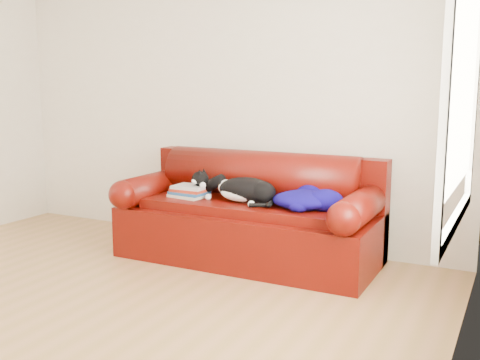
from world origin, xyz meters
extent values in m
plane|color=olive|center=(0.00, 0.00, 0.00)|extent=(4.50, 4.50, 0.00)
cube|color=beige|center=(0.00, 2.00, 1.30)|extent=(4.50, 0.02, 2.60)
cube|color=beige|center=(2.25, 0.00, 1.30)|extent=(0.02, 4.00, 2.60)
cube|color=white|center=(2.23, 0.30, 1.50)|extent=(0.01, 1.10, 1.30)
cube|color=white|center=(2.23, 0.30, 1.50)|extent=(0.03, 1.30, 1.50)
cube|color=#3B0C02|center=(0.53, 1.50, 0.21)|extent=(2.10, 0.90, 0.42)
cube|color=#3B0C02|center=(0.53, 1.45, 0.45)|extent=(1.66, 0.62, 0.10)
cylinder|color=black|center=(-0.40, 1.17, 0.03)|extent=(0.06, 0.06, 0.05)
cylinder|color=black|center=(1.46, 1.17, 0.03)|extent=(0.06, 0.06, 0.05)
cylinder|color=black|center=(-0.40, 1.83, 0.03)|extent=(0.06, 0.06, 0.05)
cylinder|color=black|center=(1.46, 1.83, 0.03)|extent=(0.06, 0.06, 0.05)
cube|color=#3B0C02|center=(0.53, 1.86, 0.42)|extent=(2.10, 0.18, 0.85)
cylinder|color=#3B0C02|center=(0.53, 1.75, 0.68)|extent=(1.70, 0.40, 0.40)
cylinder|color=#3B0C02|center=(-0.40, 1.50, 0.54)|extent=(0.24, 0.88, 0.24)
sphere|color=#3B0C02|center=(-0.40, 1.06, 0.54)|extent=(0.24, 0.24, 0.24)
cylinder|color=#3B0C02|center=(1.46, 1.50, 0.54)|extent=(0.24, 0.88, 0.24)
sphere|color=#3B0C02|center=(1.46, 1.06, 0.54)|extent=(0.24, 0.24, 0.24)
cube|color=beige|center=(0.03, 1.40, 0.51)|extent=(0.33, 0.27, 0.02)
cube|color=white|center=(0.03, 1.40, 0.51)|extent=(0.32, 0.26, 0.02)
cube|color=#1C5499|center=(0.03, 1.40, 0.54)|extent=(0.31, 0.25, 0.02)
cube|color=white|center=(0.03, 1.40, 0.54)|extent=(0.30, 0.24, 0.02)
cube|color=#A72713|center=(0.03, 1.40, 0.56)|extent=(0.29, 0.23, 0.02)
cube|color=white|center=(0.03, 1.40, 0.56)|extent=(0.28, 0.22, 0.02)
cube|color=#B3B6BA|center=(0.03, 1.40, 0.59)|extent=(0.28, 0.21, 0.02)
cube|color=white|center=(0.03, 1.40, 0.59)|extent=(0.26, 0.20, 0.02)
ellipsoid|color=black|center=(0.56, 1.42, 0.60)|extent=(0.54, 0.37, 0.20)
ellipsoid|color=white|center=(0.52, 1.37, 0.56)|extent=(0.37, 0.23, 0.13)
ellipsoid|color=white|center=(0.36, 1.43, 0.61)|extent=(0.16, 0.15, 0.13)
ellipsoid|color=black|center=(0.71, 1.40, 0.59)|extent=(0.24, 0.24, 0.17)
ellipsoid|color=black|center=(0.25, 1.49, 0.66)|extent=(0.17, 0.16, 0.13)
ellipsoid|color=white|center=(0.23, 1.45, 0.65)|extent=(0.08, 0.07, 0.05)
sphere|color=#BF7272|center=(0.21, 1.45, 0.65)|extent=(0.02, 0.02, 0.02)
cone|color=black|center=(0.26, 1.46, 0.72)|extent=(0.06, 0.06, 0.06)
cone|color=black|center=(0.27, 1.52, 0.72)|extent=(0.06, 0.06, 0.06)
cylinder|color=black|center=(0.80, 1.34, 0.53)|extent=(0.07, 0.18, 0.04)
sphere|color=white|center=(0.32, 1.42, 0.52)|extent=(0.05, 0.05, 0.05)
sphere|color=white|center=(0.67, 1.28, 0.52)|extent=(0.05, 0.05, 0.05)
ellipsoid|color=#080245|center=(1.04, 1.42, 0.57)|extent=(0.56, 0.53, 0.15)
ellipsoid|color=#080245|center=(1.21, 1.43, 0.58)|extent=(0.34, 0.32, 0.17)
ellipsoid|color=#080245|center=(0.91, 1.45, 0.56)|extent=(0.36, 0.39, 0.11)
ellipsoid|color=#080245|center=(1.04, 1.56, 0.58)|extent=(0.28, 0.25, 0.17)
ellipsoid|color=#080245|center=(1.04, 1.30, 0.55)|extent=(0.23, 0.24, 0.11)
ellipsoid|color=silver|center=(1.14, 1.38, 0.59)|extent=(0.21, 0.14, 0.05)
camera|label=1|loc=(2.51, -2.52, 1.43)|focal=42.00mm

